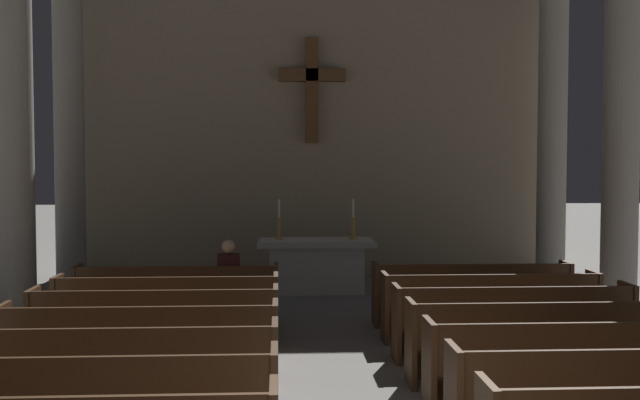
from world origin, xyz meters
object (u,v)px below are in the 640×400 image
(pew_left_row_6, at_px, (155,326))
(pew_right_row_3, at_px, (625,399))
(pew_left_row_8, at_px, (177,296))
(pew_right_row_5, at_px, (542,341))
(pew_left_row_4, at_px, (120,373))
(pew_right_row_8, at_px, (472,293))
(pew_right_row_7, at_px, (490,306))
(candlestick_left, at_px, (279,226))
(pew_left_row_7, at_px, (167,310))
(pew_left_row_5, at_px, (140,347))
(column_left_fourth, at_px, (69,141))
(column_right_third, at_px, (621,137))
(pew_right_row_4, at_px, (578,366))
(column_right_fourth, at_px, (552,142))
(lone_worshipper, at_px, (229,281))
(altar, at_px, (316,264))
(pew_right_row_6, at_px, (513,322))
(candlestick_right, at_px, (353,226))
(column_left_third, at_px, (14,136))

(pew_left_row_6, relative_size, pew_right_row_3, 1.00)
(pew_left_row_8, bearing_deg, pew_right_row_5, -35.16)
(pew_left_row_4, bearing_deg, pew_right_row_8, 43.21)
(pew_left_row_6, relative_size, pew_right_row_7, 1.00)
(candlestick_left, bearing_deg, pew_left_row_7, -110.50)
(pew_left_row_5, bearing_deg, column_left_fourth, 110.43)
(column_right_third, bearing_deg, pew_right_row_4, -118.23)
(pew_right_row_3, bearing_deg, pew_right_row_4, 90.00)
(pew_left_row_7, height_order, candlestick_left, candlestick_left)
(column_right_fourth, height_order, lone_worshipper, column_right_fourth)
(pew_left_row_4, bearing_deg, pew_right_row_7, 35.16)
(pew_right_row_4, distance_m, lone_worshipper, 5.58)
(pew_right_row_3, bearing_deg, candlestick_left, 109.54)
(column_right_third, relative_size, column_right_fourth, 1.00)
(pew_left_row_5, distance_m, pew_right_row_4, 4.55)
(lone_worshipper, bearing_deg, altar, 63.98)
(column_left_fourth, xyz_separation_m, altar, (4.70, -0.55, -2.33))
(pew_right_row_3, xyz_separation_m, pew_right_row_5, (0.00, 2.08, 0.00))
(pew_right_row_8, relative_size, column_left_fourth, 0.51)
(pew_left_row_6, height_order, lone_worshipper, lone_worshipper)
(lone_worshipper, bearing_deg, pew_left_row_5, -103.59)
(pew_right_row_3, bearing_deg, pew_right_row_5, 90.00)
(pew_right_row_4, bearing_deg, column_left_fourth, 131.86)
(candlestick_left, distance_m, lone_worshipper, 3.12)
(pew_right_row_6, relative_size, pew_right_row_7, 1.00)
(candlestick_right, bearing_deg, pew_right_row_5, -76.12)
(pew_right_row_8, relative_size, column_right_third, 0.51)
(pew_left_row_4, relative_size, column_right_fourth, 0.51)
(pew_right_row_6, xyz_separation_m, column_left_third, (-6.92, 2.55, 2.39))
(pew_left_row_8, distance_m, pew_right_row_4, 6.08)
(pew_left_row_6, bearing_deg, candlestick_left, 73.43)
(pew_right_row_6, bearing_deg, pew_right_row_4, -90.00)
(pew_left_row_7, relative_size, pew_right_row_7, 1.00)
(pew_left_row_7, height_order, column_right_fourth, column_right_fourth)
(column_right_third, bearing_deg, pew_right_row_6, -134.25)
(pew_right_row_6, relative_size, altar, 1.36)
(pew_left_row_7, bearing_deg, pew_right_row_3, -43.21)
(pew_left_row_8, bearing_deg, pew_left_row_4, -90.00)
(pew_right_row_3, bearing_deg, pew_left_row_8, 130.42)
(pew_left_row_7, distance_m, pew_right_row_4, 5.42)
(pew_right_row_3, bearing_deg, pew_left_row_6, 144.84)
(pew_right_row_6, distance_m, column_right_fourth, 6.61)
(pew_right_row_3, bearing_deg, pew_right_row_7, 90.00)
(candlestick_left, bearing_deg, altar, 0.00)
(pew_left_row_6, relative_size, lone_worshipper, 2.27)
(candlestick_right, bearing_deg, column_right_third, -32.37)
(pew_left_row_6, distance_m, candlestick_left, 5.37)
(pew_left_row_6, height_order, column_right_third, column_right_third)
(column_right_fourth, bearing_deg, pew_left_row_5, -136.00)
(pew_left_row_5, xyz_separation_m, pew_left_row_8, (0.00, 3.12, 0.00))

